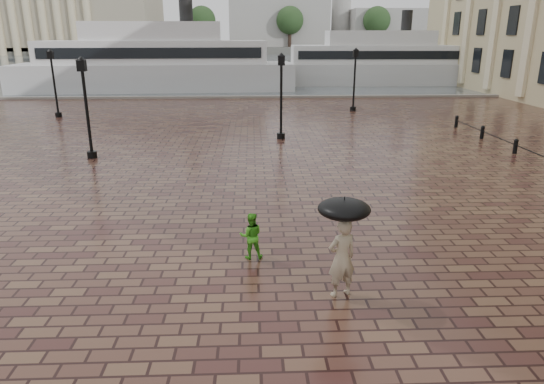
{
  "coord_description": "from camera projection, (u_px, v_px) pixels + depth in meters",
  "views": [
    {
      "loc": [
        1.44,
        -12.17,
        5.42
      ],
      "look_at": [
        1.94,
        0.2,
        1.4
      ],
      "focal_mm": 32.0,
      "sensor_mm": 36.0,
      "label": 1
    }
  ],
  "objects": [
    {
      "name": "adult_pedestrian",
      "position": [
        342.0,
        258.0,
        10.33
      ],
      "size": [
        0.75,
        0.62,
        1.77
      ],
      "primitive_type": "imported",
      "rotation": [
        0.0,
        0.0,
        3.49
      ],
      "color": "tan",
      "rests_on": "ground"
    },
    {
      "name": "quay_edge",
      "position": [
        236.0,
        98.0,
        43.59
      ],
      "size": [
        80.0,
        0.6,
        0.3
      ],
      "primitive_type": "cube",
      "color": "slate",
      "rests_on": "ground"
    },
    {
      "name": "far_shore",
      "position": [
        247.0,
        48.0,
        164.91
      ],
      "size": [
        300.0,
        60.0,
        2.0
      ],
      "primitive_type": "cube",
      "color": "#4C4C47",
      "rests_on": "ground"
    },
    {
      "name": "museum",
      "position": [
        61.0,
        5.0,
        144.16
      ],
      "size": [
        57.0,
        32.5,
        26.0
      ],
      "color": "gray",
      "rests_on": "ground"
    },
    {
      "name": "umbrella",
      "position": [
        344.0,
        209.0,
        9.99
      ],
      "size": [
        1.1,
        1.1,
        1.16
      ],
      "color": "black",
      "rests_on": "ground"
    },
    {
      "name": "ferry_far",
      "position": [
        378.0,
        63.0,
        55.2
      ],
      "size": [
        24.6,
        6.38,
        8.03
      ],
      "rotation": [
        0.0,
        0.0,
        -0.02
      ],
      "color": "silver",
      "rests_on": "ground"
    },
    {
      "name": "ferry_near",
      "position": [
        156.0,
        63.0,
        49.02
      ],
      "size": [
        28.06,
        8.28,
        9.09
      ],
      "rotation": [
        0.0,
        0.0,
        0.06
      ],
      "color": "silver",
      "rests_on": "ground"
    },
    {
      "name": "ground",
      "position": [
        201.0,
        244.0,
        13.19
      ],
      "size": [
        300.0,
        300.0,
        0.0
      ],
      "primitive_type": "plane",
      "color": "#361B18",
      "rests_on": "ground"
    },
    {
      "name": "distant_skyline",
      "position": [
        397.0,
        22.0,
        154.67
      ],
      "size": [
        102.5,
        22.0,
        33.0
      ],
      "color": "#9A9792",
      "rests_on": "ground"
    },
    {
      "name": "harbour_water",
      "position": [
        245.0,
        62.0,
        100.61
      ],
      "size": [
        240.0,
        240.0,
        0.0
      ],
      "primitive_type": "plane",
      "color": "#444D53",
      "rests_on": "ground"
    },
    {
      "name": "child_pedestrian",
      "position": [
        251.0,
        236.0,
        12.2
      ],
      "size": [
        0.61,
        0.49,
        1.2
      ],
      "primitive_type": "imported",
      "rotation": [
        0.0,
        0.0,
        3.2
      ],
      "color": "green",
      "rests_on": "ground"
    },
    {
      "name": "far_trees",
      "position": [
        246.0,
        20.0,
        141.41
      ],
      "size": [
        188.0,
        8.0,
        13.5
      ],
      "color": "#2D2119",
      "rests_on": "ground"
    },
    {
      "name": "street_lamps",
      "position": [
        203.0,
        89.0,
        29.04
      ],
      "size": [
        21.44,
        14.44,
        4.4
      ],
      "color": "black",
      "rests_on": "ground"
    }
  ]
}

